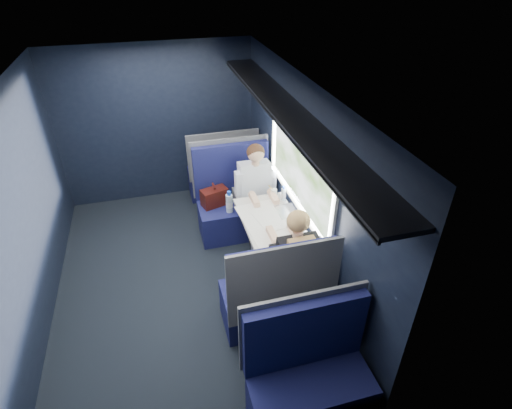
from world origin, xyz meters
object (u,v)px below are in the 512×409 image
object	(u,v)px
laptop	(291,207)
bottle_small	(284,194)
man	(257,189)
table	(267,224)
woman	(294,258)
seat_row_front	(222,173)
seat_bay_near	(234,204)
cup	(274,193)
seat_bay_far	(274,297)
seat_row_back	(309,379)

from	to	relation	value
laptop	bottle_small	world-z (taller)	laptop
man	laptop	xyz separation A→B (m)	(0.24, -0.64, 0.08)
table	woman	size ratio (longest dim) A/B	0.76
laptop	bottle_small	distance (m)	0.25
bottle_small	seat_row_front	bearing A→B (deg)	107.96
table	bottle_small	xyz separation A→B (m)	(0.30, 0.32, 0.16)
seat_bay_near	woman	bearing A→B (deg)	-80.59
seat_row_front	woman	world-z (taller)	woman
table	man	size ratio (longest dim) A/B	0.76
man	bottle_small	xyz separation A→B (m)	(0.23, -0.38, 0.11)
seat_bay_near	seat_row_front	bearing A→B (deg)	89.25
seat_bay_near	cup	size ratio (longest dim) A/B	13.38
seat_bay_far	bottle_small	world-z (taller)	seat_bay_far
seat_row_front	laptop	xyz separation A→B (m)	(0.49, -1.73, 0.39)
seat_row_front	laptop	size ratio (longest dim) A/B	3.79
seat_bay_far	woman	world-z (taller)	woman
seat_bay_near	woman	xyz separation A→B (m)	(0.26, -1.58, 0.31)
laptop	bottle_small	bearing A→B (deg)	92.12
seat_bay_far	bottle_small	bearing A→B (deg)	68.04
seat_bay_near	seat_bay_far	distance (m)	1.75
seat_bay_far	man	distance (m)	1.62
seat_bay_near	woman	size ratio (longest dim) A/B	0.95
man	seat_bay_near	bearing A→B (deg)	146.27
seat_row_front	woman	xyz separation A→B (m)	(0.25, -2.50, 0.32)
woman	cup	xyz separation A→B (m)	(0.15, 1.15, 0.06)
seat_bay_near	laptop	bearing A→B (deg)	-58.27
man	cup	world-z (taller)	man
seat_row_front	laptop	world-z (taller)	seat_row_front
table	woman	world-z (taller)	woman
seat_row_back	woman	xyz separation A→B (m)	(0.25, 1.09, 0.32)
table	bottle_small	bearing A→B (deg)	46.66
seat_bay_far	laptop	distance (m)	1.13
man	laptop	world-z (taller)	man
seat_bay_near	bottle_small	bearing A→B (deg)	-48.61
table	seat_row_back	world-z (taller)	seat_row_back
seat_bay_near	man	world-z (taller)	man
man	woman	distance (m)	1.41
man	table	bearing A→B (deg)	-95.52
man	seat_row_front	bearing A→B (deg)	102.83
seat_bay_near	seat_row_front	xyz separation A→B (m)	(0.01, 0.92, -0.01)
woman	bottle_small	distance (m)	1.05
woman	cup	world-z (taller)	woman
seat_row_front	bottle_small	bearing A→B (deg)	-72.04
man	cup	bearing A→B (deg)	-59.95
bottle_small	man	bearing A→B (deg)	120.96
bottle_small	cup	world-z (taller)	bottle_small
table	woman	bearing A→B (deg)	-84.55
woman	laptop	world-z (taller)	woman
seat_row_back	laptop	size ratio (longest dim) A/B	3.79
seat_row_front	cup	xyz separation A→B (m)	(0.40, -1.36, 0.38)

